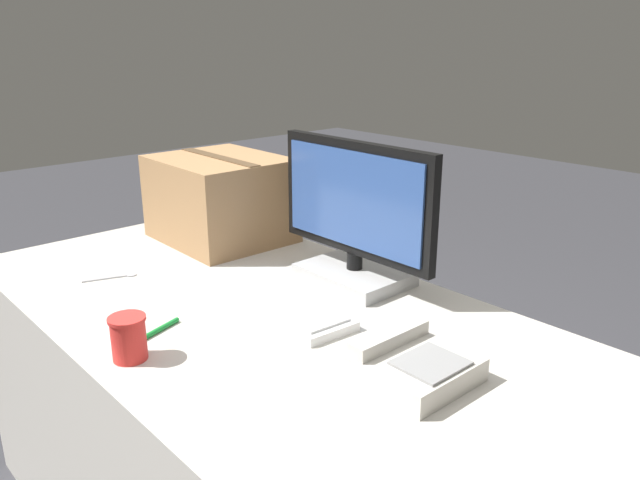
# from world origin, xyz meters

# --- Properties ---
(office_desk) EXTENTS (1.80, 0.90, 0.74)m
(office_desk) POSITION_xyz_m (0.00, 0.00, 0.37)
(office_desk) COLOR beige
(office_desk) RESTS_ON ground_plane
(monitor) EXTENTS (0.53, 0.21, 0.39)m
(monitor) POSITION_xyz_m (0.01, 0.30, 0.91)
(monitor) COLOR #B7B7B7
(monitor) RESTS_ON office_desk
(keyboard) EXTENTS (0.44, 0.18, 0.03)m
(keyboard) POSITION_xyz_m (0.01, 0.04, 0.76)
(keyboard) COLOR silver
(keyboard) RESTS_ON office_desk
(desk_phone) EXTENTS (0.20, 0.21, 0.08)m
(desk_phone) POSITION_xyz_m (0.45, 0.02, 0.77)
(desk_phone) COLOR beige
(desk_phone) RESTS_ON office_desk
(paper_cup_left) EXTENTS (0.08, 0.08, 0.10)m
(paper_cup_left) POSITION_xyz_m (0.00, -0.36, 0.79)
(paper_cup_left) COLOR red
(paper_cup_left) RESTS_ON office_desk
(spoon) EXTENTS (0.06, 0.15, 0.00)m
(spoon) POSITION_xyz_m (-0.46, -0.17, 0.75)
(spoon) COLOR #B2B2B7
(spoon) RESTS_ON office_desk
(cardboard_box) EXTENTS (0.42, 0.36, 0.28)m
(cardboard_box) POSITION_xyz_m (-0.56, 0.25, 0.88)
(cardboard_box) COLOR #9E754C
(cardboard_box) RESTS_ON office_desk
(pen_marker) EXTENTS (0.05, 0.13, 0.01)m
(pen_marker) POSITION_xyz_m (-0.07, -0.26, 0.75)
(pen_marker) COLOR #198C33
(pen_marker) RESTS_ON office_desk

